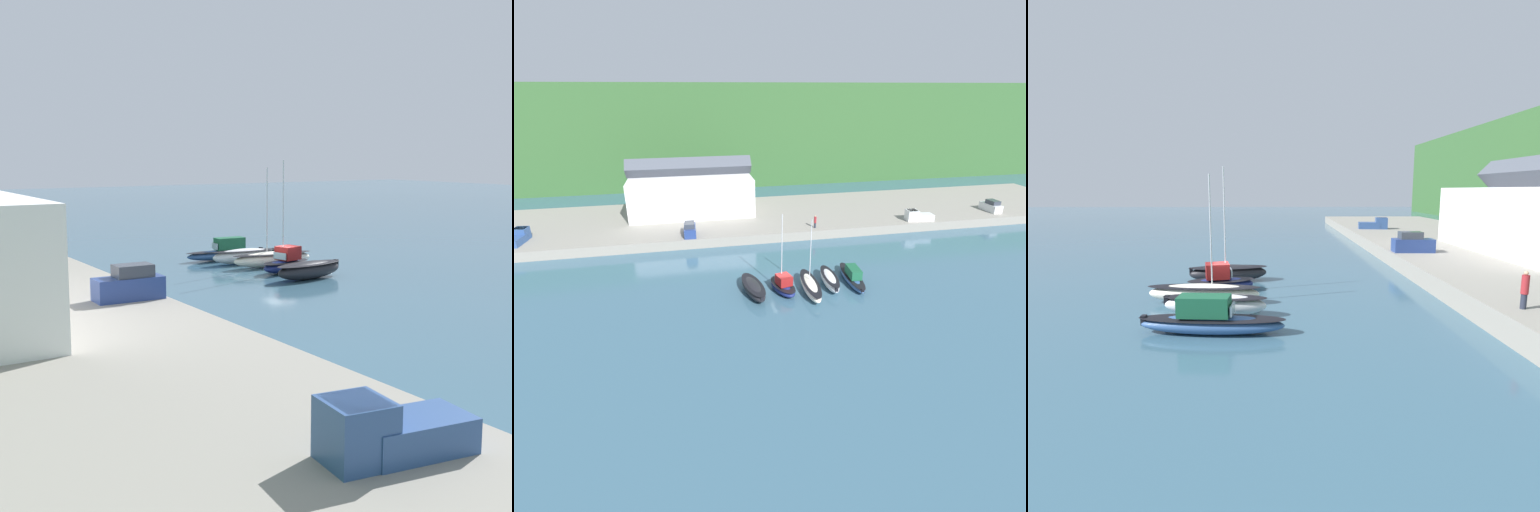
# 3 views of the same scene
# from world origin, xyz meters

# --- Properties ---
(ground_plane) EXTENTS (320.00, 320.00, 0.00)m
(ground_plane) POSITION_xyz_m (0.00, 0.00, 0.00)
(ground_plane) COLOR #385B70
(moored_boat_0) EXTENTS (3.08, 7.12, 1.51)m
(moored_boat_0) POSITION_xyz_m (-3.69, -0.47, 0.80)
(moored_boat_0) COLOR black
(moored_boat_0) RESTS_ON ground_plane
(moored_boat_1) EXTENTS (3.31, 5.59, 9.79)m
(moored_boat_1) POSITION_xyz_m (-0.05, -0.66, 0.85)
(moored_boat_1) COLOR navy
(moored_boat_1) RESTS_ON ground_plane
(moored_boat_2) EXTENTS (2.39, 8.21, 9.10)m
(moored_boat_2) POSITION_xyz_m (3.22, -1.37, 0.78)
(moored_boat_2) COLOR white
(moored_boat_2) RESTS_ON ground_plane
(moored_boat_3) EXTENTS (2.29, 6.88, 1.47)m
(moored_boat_3) POSITION_xyz_m (6.13, -0.16, 0.78)
(moored_boat_3) COLOR silver
(moored_boat_3) RESTS_ON ground_plane
(moored_boat_4) EXTENTS (2.40, 8.49, 2.18)m
(moored_boat_4) POSITION_xyz_m (9.26, 0.06, 0.77)
(moored_boat_4) COLOR #33568E
(moored_boat_4) RESTS_ON ground_plane
(parked_car_1) EXTENTS (1.89, 4.24, 2.16)m
(parked_car_1) POSITION_xyz_m (-10.59, 18.16, 2.44)
(parked_car_1) COLOR navy
(parked_car_1) RESTS_ON quay_promenade
(pickup_truck_1) EXTENTS (2.57, 4.95, 1.90)m
(pickup_truck_1) POSITION_xyz_m (-36.02, 20.47, 2.34)
(pickup_truck_1) COLOR #2D4C84
(pickup_truck_1) RESTS_ON quay_promenade
(person_on_quay) EXTENTS (0.40, 0.40, 2.14)m
(person_on_quay) POSITION_xyz_m (9.86, 17.44, 2.62)
(person_on_quay) COLOR #232838
(person_on_quay) RESTS_ON quay_promenade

